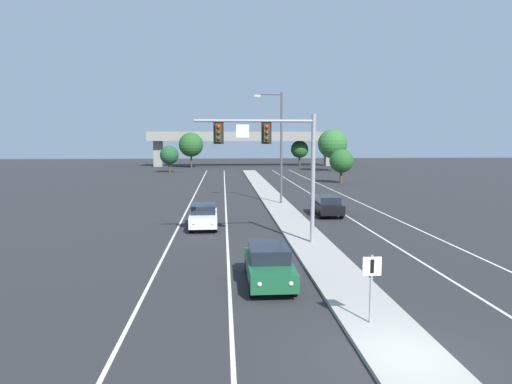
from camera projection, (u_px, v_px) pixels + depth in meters
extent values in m
plane|color=#28282B|center=(409.00, 362.00, 11.87)|extent=(260.00, 260.00, 0.00)
cube|color=#9E9B93|center=(297.00, 228.00, 29.69)|extent=(2.40, 110.00, 0.15)
cube|color=silver|center=(226.00, 212.00, 36.28)|extent=(0.14, 100.00, 0.01)
cube|color=silver|center=(339.00, 211.00, 36.98)|extent=(0.14, 100.00, 0.01)
cube|color=silver|center=(185.00, 213.00, 36.03)|extent=(0.14, 100.00, 0.01)
cube|color=silver|center=(377.00, 211.00, 37.22)|extent=(0.14, 100.00, 0.01)
cylinder|color=gray|center=(313.00, 179.00, 24.76)|extent=(0.24, 0.24, 7.20)
cylinder|color=gray|center=(255.00, 121.00, 24.14)|extent=(6.55, 0.16, 0.16)
cube|color=black|center=(266.00, 133.00, 24.30)|extent=(0.56, 0.06, 1.20)
cube|color=#38330F|center=(266.00, 133.00, 24.26)|extent=(0.32, 0.32, 1.00)
sphere|color=red|center=(267.00, 127.00, 24.06)|extent=(0.22, 0.22, 0.22)
sphere|color=#282828|center=(267.00, 133.00, 24.10)|extent=(0.22, 0.22, 0.22)
sphere|color=#282828|center=(267.00, 139.00, 24.13)|extent=(0.22, 0.22, 0.22)
cube|color=black|center=(219.00, 133.00, 24.11)|extent=(0.56, 0.06, 1.20)
cube|color=#38330F|center=(218.00, 133.00, 24.07)|extent=(0.32, 0.32, 1.00)
sphere|color=red|center=(218.00, 127.00, 23.86)|extent=(0.22, 0.22, 0.22)
sphere|color=#282828|center=(218.00, 133.00, 23.90)|extent=(0.22, 0.22, 0.22)
sphere|color=#282828|center=(219.00, 139.00, 23.94)|extent=(0.22, 0.22, 0.22)
cube|color=white|center=(243.00, 131.00, 24.14)|extent=(0.70, 0.04, 0.70)
cylinder|color=gray|center=(371.00, 289.00, 13.96)|extent=(0.08, 0.08, 2.20)
cube|color=white|center=(372.00, 266.00, 13.84)|extent=(0.60, 0.03, 0.60)
cube|color=black|center=(372.00, 266.00, 13.82)|extent=(0.12, 0.01, 0.44)
cylinder|color=#4C4C51|center=(281.00, 148.00, 40.14)|extent=(0.20, 0.20, 10.00)
cylinder|color=#4C4C51|center=(270.00, 94.00, 39.50)|extent=(2.20, 0.12, 0.12)
cube|color=#B7B7B2|center=(257.00, 96.00, 39.43)|extent=(0.56, 0.28, 0.20)
cube|color=#195633|center=(269.00, 268.00, 18.26)|extent=(1.80, 4.40, 0.70)
cube|color=black|center=(269.00, 252.00, 18.40)|extent=(1.58, 2.38, 0.56)
sphere|color=#EAE5C6|center=(291.00, 284.00, 16.13)|extent=(0.18, 0.18, 0.18)
sphere|color=#EAE5C6|center=(259.00, 284.00, 16.05)|extent=(0.18, 0.18, 0.18)
cylinder|color=black|center=(294.00, 288.00, 16.87)|extent=(0.22, 0.64, 0.64)
cylinder|color=black|center=(252.00, 289.00, 16.75)|extent=(0.22, 0.64, 0.64)
cylinder|color=black|center=(283.00, 266.00, 19.84)|extent=(0.22, 0.64, 0.64)
cylinder|color=black|center=(248.00, 266.00, 19.72)|extent=(0.22, 0.64, 0.64)
cube|color=silver|center=(204.00, 218.00, 29.88)|extent=(1.88, 4.43, 0.70)
cube|color=black|center=(204.00, 208.00, 30.02)|extent=(1.63, 2.40, 0.56)
sphere|color=#EAE5C6|center=(212.00, 223.00, 27.77)|extent=(0.18, 0.18, 0.18)
sphere|color=#EAE5C6|center=(194.00, 224.00, 27.67)|extent=(0.18, 0.18, 0.18)
cylinder|color=black|center=(216.00, 227.00, 28.51)|extent=(0.23, 0.64, 0.64)
cylinder|color=black|center=(191.00, 228.00, 28.37)|extent=(0.23, 0.64, 0.64)
cylinder|color=black|center=(216.00, 219.00, 31.48)|extent=(0.23, 0.64, 0.64)
cylinder|color=black|center=(193.00, 219.00, 31.33)|extent=(0.23, 0.64, 0.64)
cube|color=black|center=(327.00, 207.00, 34.85)|extent=(1.82, 4.41, 0.70)
cube|color=black|center=(328.00, 199.00, 34.55)|extent=(1.60, 2.38, 0.56)
sphere|color=#EAE5C6|center=(314.00, 202.00, 36.96)|extent=(0.18, 0.18, 0.18)
sphere|color=#EAE5C6|center=(328.00, 202.00, 37.04)|extent=(0.18, 0.18, 0.18)
cylinder|color=black|center=(313.00, 208.00, 36.32)|extent=(0.22, 0.64, 0.64)
cylinder|color=black|center=(332.00, 208.00, 36.43)|extent=(0.22, 0.64, 0.64)
cylinder|color=black|center=(321.00, 215.00, 33.35)|extent=(0.22, 0.64, 0.64)
cylinder|color=black|center=(342.00, 214.00, 33.46)|extent=(0.22, 0.64, 0.64)
cube|color=gray|center=(245.00, 138.00, 99.10)|extent=(42.40, 6.40, 1.10)
cube|color=gray|center=(245.00, 134.00, 96.01)|extent=(42.40, 0.36, 0.90)
cube|color=gray|center=(158.00, 154.00, 98.07)|extent=(1.80, 2.40, 5.65)
cube|color=gray|center=(329.00, 153.00, 100.92)|extent=(1.80, 2.40, 5.65)
cylinder|color=#4C3823|center=(299.00, 161.00, 100.86)|extent=(0.36, 0.36, 2.17)
sphere|color=#235623|center=(300.00, 149.00, 100.54)|extent=(3.97, 3.97, 3.97)
cylinder|color=#4C3823|center=(191.00, 161.00, 94.13)|extent=(0.36, 0.36, 2.81)
sphere|color=#235623|center=(191.00, 145.00, 93.73)|extent=(5.14, 5.14, 5.14)
cylinder|color=#4C3823|center=(332.00, 163.00, 83.43)|extent=(0.36, 0.36, 2.99)
sphere|color=#2D6B2D|center=(333.00, 144.00, 83.00)|extent=(5.46, 5.46, 5.46)
cylinder|color=#4C3823|center=(341.00, 177.00, 60.48)|extent=(0.36, 0.36, 1.77)
sphere|color=#235623|center=(341.00, 161.00, 60.22)|extent=(3.25, 3.25, 3.25)
cylinder|color=#4C3823|center=(170.00, 168.00, 79.89)|extent=(0.36, 0.36, 1.84)
sphere|color=#1E4C28|center=(169.00, 155.00, 79.63)|extent=(3.37, 3.37, 3.37)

